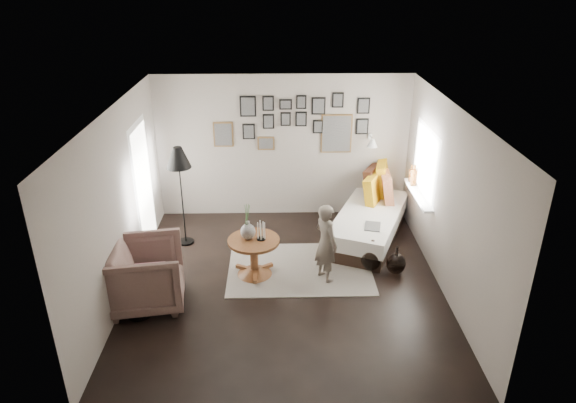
{
  "coord_description": "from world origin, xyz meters",
  "views": [
    {
      "loc": [
        -0.1,
        -6.35,
        4.24
      ],
      "look_at": [
        0.05,
        0.5,
        1.1
      ],
      "focal_mm": 32.0,
      "sensor_mm": 36.0,
      "label": 1
    }
  ],
  "objects_px": {
    "demijohn_large": "(372,258)",
    "demijohn_small": "(396,263)",
    "pedestal_table": "(254,258)",
    "child": "(326,243)",
    "floor_lamp": "(179,161)",
    "vase": "(248,229)",
    "armchair": "(146,274)",
    "daybed": "(368,218)",
    "magazine_basket": "(138,302)"
  },
  "relations": [
    {
      "from": "armchair",
      "to": "demijohn_large",
      "type": "bearing_deg",
      "value": -84.91
    },
    {
      "from": "daybed",
      "to": "demijohn_small",
      "type": "relative_size",
      "value": 5.18
    },
    {
      "from": "armchair",
      "to": "demijohn_small",
      "type": "distance_m",
      "value": 3.64
    },
    {
      "from": "daybed",
      "to": "child",
      "type": "xyz_separation_m",
      "value": [
        -0.86,
        -1.36,
        0.28
      ]
    },
    {
      "from": "floor_lamp",
      "to": "child",
      "type": "distance_m",
      "value": 2.67
    },
    {
      "from": "pedestal_table",
      "to": "demijohn_large",
      "type": "bearing_deg",
      "value": 3.56
    },
    {
      "from": "daybed",
      "to": "vase",
      "type": "bearing_deg",
      "value": -125.96
    },
    {
      "from": "floor_lamp",
      "to": "demijohn_small",
      "type": "relative_size",
      "value": 3.7
    },
    {
      "from": "daybed",
      "to": "magazine_basket",
      "type": "distance_m",
      "value": 4.04
    },
    {
      "from": "vase",
      "to": "demijohn_small",
      "type": "xyz_separation_m",
      "value": [
        2.21,
        -0.03,
        -0.6
      ]
    },
    {
      "from": "magazine_basket",
      "to": "demijohn_small",
      "type": "height_order",
      "value": "demijohn_small"
    },
    {
      "from": "magazine_basket",
      "to": "child",
      "type": "relative_size",
      "value": 0.33
    },
    {
      "from": "pedestal_table",
      "to": "floor_lamp",
      "type": "xyz_separation_m",
      "value": [
        -1.2,
        1.02,
        1.18
      ]
    },
    {
      "from": "pedestal_table",
      "to": "floor_lamp",
      "type": "height_order",
      "value": "floor_lamp"
    },
    {
      "from": "magazine_basket",
      "to": "child",
      "type": "bearing_deg",
      "value": 17.57
    },
    {
      "from": "child",
      "to": "demijohn_small",
      "type": "bearing_deg",
      "value": -115.6
    },
    {
      "from": "pedestal_table",
      "to": "magazine_basket",
      "type": "xyz_separation_m",
      "value": [
        -1.5,
        -0.94,
        -0.08
      ]
    },
    {
      "from": "floor_lamp",
      "to": "demijohn_large",
      "type": "distance_m",
      "value": 3.36
    },
    {
      "from": "vase",
      "to": "demijohn_small",
      "type": "bearing_deg",
      "value": -0.75
    },
    {
      "from": "floor_lamp",
      "to": "demijohn_large",
      "type": "height_order",
      "value": "floor_lamp"
    },
    {
      "from": "pedestal_table",
      "to": "vase",
      "type": "xyz_separation_m",
      "value": [
        -0.08,
        0.02,
        0.49
      ]
    },
    {
      "from": "floor_lamp",
      "to": "magazine_basket",
      "type": "relative_size",
      "value": 4.19
    },
    {
      "from": "magazine_basket",
      "to": "floor_lamp",
      "type": "bearing_deg",
      "value": 81.15
    },
    {
      "from": "demijohn_large",
      "to": "demijohn_small",
      "type": "height_order",
      "value": "demijohn_large"
    },
    {
      "from": "magazine_basket",
      "to": "child",
      "type": "distance_m",
      "value": 2.71
    },
    {
      "from": "demijohn_large",
      "to": "child",
      "type": "bearing_deg",
      "value": -161.58
    },
    {
      "from": "demijohn_large",
      "to": "demijohn_small",
      "type": "distance_m",
      "value": 0.37
    },
    {
      "from": "armchair",
      "to": "magazine_basket",
      "type": "bearing_deg",
      "value": 156.39
    },
    {
      "from": "pedestal_table",
      "to": "magazine_basket",
      "type": "height_order",
      "value": "pedestal_table"
    },
    {
      "from": "demijohn_large",
      "to": "demijohn_small",
      "type": "relative_size",
      "value": 1.1
    },
    {
      "from": "demijohn_small",
      "to": "child",
      "type": "bearing_deg",
      "value": -173.46
    },
    {
      "from": "armchair",
      "to": "daybed",
      "type": "bearing_deg",
      "value": -69.07
    },
    {
      "from": "armchair",
      "to": "demijohn_large",
      "type": "xyz_separation_m",
      "value": [
        3.22,
        0.79,
        -0.26
      ]
    },
    {
      "from": "child",
      "to": "pedestal_table",
      "type": "bearing_deg",
      "value": 50.63
    },
    {
      "from": "pedestal_table",
      "to": "armchair",
      "type": "bearing_deg",
      "value": -154.52
    },
    {
      "from": "pedestal_table",
      "to": "vase",
      "type": "distance_m",
      "value": 0.5
    },
    {
      "from": "vase",
      "to": "magazine_basket",
      "type": "distance_m",
      "value": 1.81
    },
    {
      "from": "pedestal_table",
      "to": "demijohn_large",
      "type": "height_order",
      "value": "pedestal_table"
    },
    {
      "from": "pedestal_table",
      "to": "magazine_basket",
      "type": "distance_m",
      "value": 1.78
    },
    {
      "from": "vase",
      "to": "daybed",
      "type": "bearing_deg",
      "value": 31.19
    },
    {
      "from": "floor_lamp",
      "to": "armchair",
      "type": "bearing_deg",
      "value": -97.92
    },
    {
      "from": "pedestal_table",
      "to": "child",
      "type": "distance_m",
      "value": 1.11
    },
    {
      "from": "armchair",
      "to": "magazine_basket",
      "type": "relative_size",
      "value": 2.5
    },
    {
      "from": "child",
      "to": "armchair",
      "type": "bearing_deg",
      "value": 70.35
    },
    {
      "from": "floor_lamp",
      "to": "demijohn_small",
      "type": "height_order",
      "value": "floor_lamp"
    },
    {
      "from": "pedestal_table",
      "to": "floor_lamp",
      "type": "bearing_deg",
      "value": 139.54
    },
    {
      "from": "daybed",
      "to": "child",
      "type": "relative_size",
      "value": 1.95
    },
    {
      "from": "daybed",
      "to": "floor_lamp",
      "type": "distance_m",
      "value": 3.31
    },
    {
      "from": "armchair",
      "to": "floor_lamp",
      "type": "relative_size",
      "value": 0.6
    },
    {
      "from": "vase",
      "to": "armchair",
      "type": "relative_size",
      "value": 0.54
    }
  ]
}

